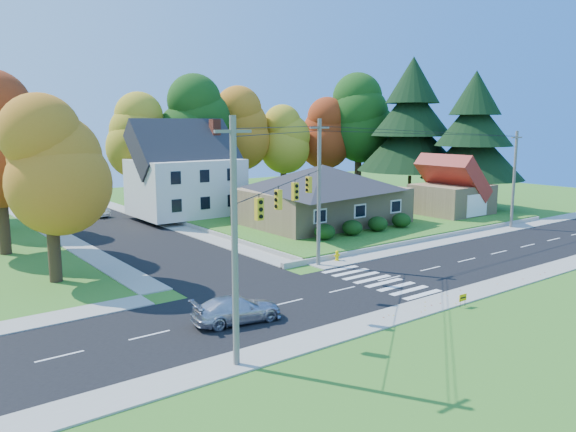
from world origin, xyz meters
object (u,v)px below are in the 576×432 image
silver_sedan (237,309)px  white_car (93,210)px  fire_hydrant (337,256)px  ranch_house (322,193)px

silver_sedan → white_car: size_ratio=1.09×
silver_sedan → white_car: 36.28m
white_car → fire_hydrant: 30.66m
ranch_house → fire_hydrant: 13.43m
white_car → fire_hydrant: size_ratio=5.16×
ranch_house → white_car: 24.52m
ranch_house → white_car: ranch_house is taller
silver_sedan → fire_hydrant: silver_sedan is taller
fire_hydrant → silver_sedan: bearing=-152.7°
ranch_house → white_car: size_ratio=3.55×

